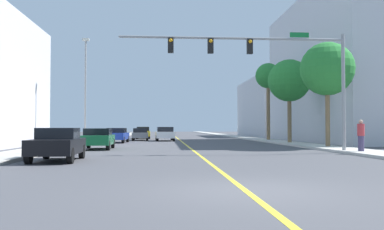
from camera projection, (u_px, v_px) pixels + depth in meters
The scene contains 18 objects.
ground at pixel (178, 139), 51.11m from camera, with size 192.00×192.00×0.00m, color #47474C.
sidewalk_left at pixel (104, 139), 50.46m from camera, with size 2.50×168.00×0.15m, color #B2ADA3.
sidewalk_right at pixel (250, 138), 51.75m from camera, with size 2.50×168.00×0.15m, color beige.
lane_marking_center at pixel (178, 139), 51.11m from camera, with size 0.16×144.00×0.01m, color yellow.
building_right_near at pixel (358, 70), 42.50m from camera, with size 12.43×23.59×14.92m, color silver.
building_right_far at pixel (289, 108), 67.50m from camera, with size 13.40×20.93×9.40m, color silver.
traffic_signal_mast at pixel (267, 60), 22.85m from camera, with size 12.81×0.36×6.69m.
street_lamp at pixel (85, 85), 34.29m from camera, with size 0.56×0.28×8.86m.
palm_near at pixel (327, 69), 28.09m from camera, with size 3.70×3.70×7.21m.
palm_mid at pixel (289, 81), 35.67m from camera, with size 3.71×3.71×7.29m.
palm_far at pixel (268, 77), 43.32m from camera, with size 2.70×2.70×8.18m.
car_white at pixel (165, 134), 43.86m from camera, with size 2.12×4.37×1.51m.
car_green at pixel (98, 138), 26.87m from camera, with size 1.97×4.10×1.38m.
car_yellow at pixel (143, 133), 52.21m from camera, with size 1.88×4.02×1.54m.
car_gray at pixel (140, 134), 45.41m from camera, with size 1.92×4.44×1.37m.
car_blue at pixel (117, 135), 38.62m from camera, with size 2.04×4.49×1.40m.
car_black at pixel (58, 144), 17.40m from camera, with size 1.95×3.97×1.42m.
pedestrian at pixel (361, 135), 22.15m from camera, with size 0.38×0.38×1.72m.
Camera 1 is at (-1.86, -9.17, 1.43)m, focal length 37.96 mm.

